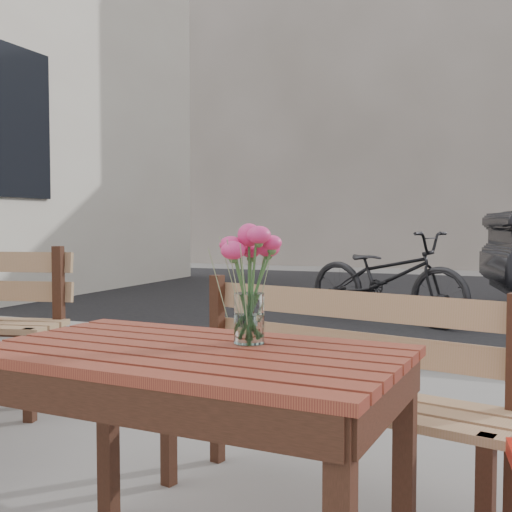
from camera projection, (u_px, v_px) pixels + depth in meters
The scene contains 6 objects.
street at pixel (452, 320), 6.38m from camera, with size 30.00×8.12×0.12m.
backdrop_buildings at pixel (499, 110), 14.77m from camera, with size 15.50×4.00×8.00m.
main_table at pixel (192, 390), 1.68m from camera, with size 1.13×0.71×0.67m.
main_bench at pixel (335, 368), 2.27m from camera, with size 1.35×0.68×0.80m.
main_vase at pixel (249, 269), 1.73m from camera, with size 0.18×0.18×0.33m.
bicycle at pixel (387, 277), 6.34m from camera, with size 0.61×1.75×0.92m, color black.
Camera 1 is at (0.56, -1.54, 1.00)m, focal length 45.00 mm.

